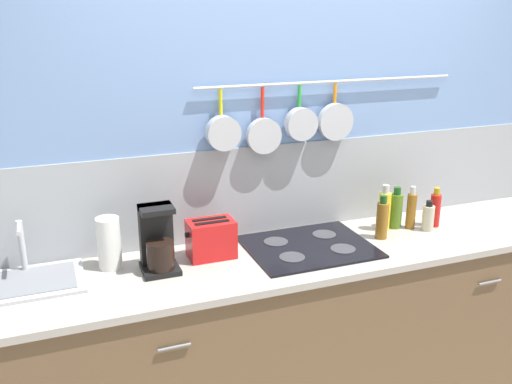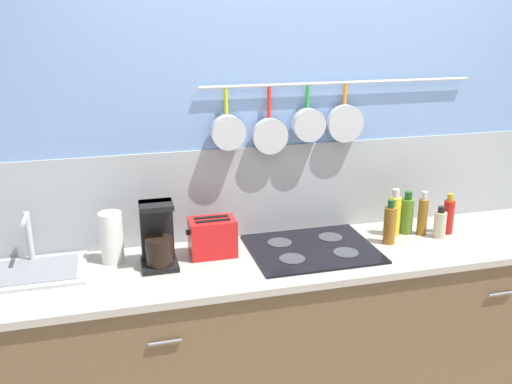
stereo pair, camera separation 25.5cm
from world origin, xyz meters
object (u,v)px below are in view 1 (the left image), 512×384
Objects in this scene: bottle_sesame_oil at (384,210)px; bottle_dish_soap at (435,209)px; bottle_olive_oil at (428,217)px; coffee_maker at (158,244)px; toaster at (211,239)px; paper_towel_roll at (109,243)px; bottle_vinegar at (411,210)px; bottle_cooking_wine at (382,219)px; bottle_hot_sauce at (396,210)px.

bottle_sesame_oil is 0.30m from bottle_dish_soap.
bottle_sesame_oil is at bearing 157.66° from bottle_olive_oil.
bottle_sesame_oil is (1.24, 0.06, -0.01)m from coffee_maker.
toaster is at bearing 177.98° from bottle_dish_soap.
bottle_vinegar is (1.60, -0.08, -0.02)m from paper_towel_roll.
toaster is at bearing 174.33° from bottle_cooking_wine.
bottle_dish_soap reaches higher than bottle_olive_oil.
paper_towel_roll is at bearing 174.17° from bottle_cooking_wine.
bottle_vinegar is at bearing -11.71° from bottle_sesame_oil.
coffee_maker is 1.85× the size of bottle_olive_oil.
bottle_hot_sauce is at bearing 33.81° from bottle_cooking_wine.
bottle_vinegar is at bearing 139.58° from bottle_olive_oil.
paper_towel_roll is 0.48m from toaster.
coffee_maker is at bearing -177.46° from bottle_sesame_oil.
bottle_vinegar is at bearing -1.24° from toaster.
toaster is at bearing -179.60° from bottle_sesame_oil.
bottle_dish_soap is (1.74, -0.10, -0.03)m from paper_towel_roll.
paper_towel_roll reaches higher than bottle_hot_sauce.
paper_towel_roll reaches higher than toaster.
bottle_vinegar reaches higher than bottle_hot_sauce.
bottle_cooking_wine is at bearing -128.16° from bottle_sesame_oil.
bottle_vinegar is (0.07, -0.04, 0.00)m from bottle_hot_sauce.
bottle_olive_oil is (1.67, -0.13, -0.05)m from paper_towel_roll.
bottle_hot_sauce is 1.38× the size of bottle_olive_oil.
coffee_maker is at bearing -25.52° from paper_towel_roll.
bottle_hot_sauce is 0.97× the size of bottle_vinegar.
paper_towel_roll is 1.74m from bottle_dish_soap.
bottle_cooking_wine is at bearing -163.93° from bottle_vinegar.
bottle_sesame_oil is 1.15× the size of bottle_dish_soap.
bottle_cooking_wine is 0.24m from bottle_vinegar.
bottle_hot_sauce is at bearing 152.02° from bottle_vinegar.
bottle_dish_soap is at bearing -15.27° from bottle_hot_sauce.
paper_towel_roll reaches higher than bottle_olive_oil.
bottle_vinegar reaches higher than bottle_cooking_wine.
bottle_hot_sauce is 0.08m from bottle_vinegar.
bottle_sesame_oil reaches higher than paper_towel_roll.
coffee_maker is 1.32m from bottle_hot_sauce.
coffee_maker is 1.32× the size of bottle_cooking_wine.
toaster is 0.94× the size of bottle_sesame_oil.
bottle_cooking_wine is 1.40× the size of bottle_olive_oil.
bottle_cooking_wine is 1.01× the size of bottle_hot_sauce.
bottle_sesame_oil is 0.15m from bottle_vinegar.
paper_towel_roll is 1.67m from bottle_olive_oil.
coffee_maker is at bearing -177.30° from bottle_hot_sauce.
toaster is at bearing 178.76° from bottle_vinegar.
coffee_maker reaches higher than toaster.
bottle_sesame_oil is at bearing -174.90° from bottle_hot_sauce.
bottle_dish_soap is at bearing -3.14° from paper_towel_roll.
toaster is at bearing 176.00° from bottle_olive_oil.
toaster is 1.02× the size of bottle_cooking_wine.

